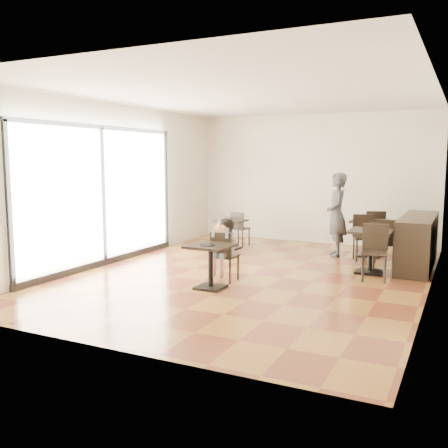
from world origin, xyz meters
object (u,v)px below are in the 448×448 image
Objects in this scene: chair_left_a at (240,229)px; chair_left_b at (220,235)px; child_chair at (225,256)px; child_table at (210,267)px; child at (225,250)px; chair_mid_b at (375,253)px; cafe_table_back at (369,238)px; cafe_table_mid at (370,252)px; chair_mid_a at (384,243)px; chair_back_b at (364,238)px; chair_back_a at (374,231)px; adult_patron at (337,215)px; cafe_table_left at (231,234)px.

chair_left_b is at bearing 96.63° from chair_left_a.
child_table is at bearing 90.00° from child_chair.
child reaches higher than chair_left_b.
chair_mid_b is (2.30, 1.17, -0.06)m from child.
child_chair reaches higher than cafe_table_back.
child_table is 0.90× the size of cafe_table_mid.
chair_mid_a is 1.00× the size of chair_mid_b.
chair_mid_a is 3.73m from chair_left_a.
chair_back_b is (1.83, 2.81, -0.07)m from child.
cafe_table_mid is 2.22m from chair_back_a.
adult_patron is at bearing 125.55° from cafe_table_mid.
chair_back_b is (0.00, -1.10, 0.00)m from chair_back_a.
adult_patron is 1.87× the size of chair_mid_a.
child is 1.15× the size of chair_back_b.
cafe_table_left is 0.55m from chair_left_a.
chair_left_a is 1.00× the size of chair_left_b.
chair_left_a is at bearing 90.00° from cafe_table_left.
cafe_table_left is at bearing -106.36° from adult_patron.
chair_mid_a is at bearing 73.52° from cafe_table_mid.
cafe_table_back is at bearing -75.41° from chair_mid_a.
cafe_table_left is 3.25m from chair_back_a.
child_chair is at bearing -118.50° from cafe_table_back.
cafe_table_mid is at bearing -18.67° from cafe_table_left.
adult_patron is 2.25× the size of cafe_table_mid.
chair_mid_b is 2.78m from chair_back_a.
adult_patron is at bearing 111.88° from chair_mid_b.
chair_mid_b is (2.30, 1.17, 0.05)m from child_chair.
chair_back_a is at bearing 64.99° from child.
chair_mid_b reaches higher than chair_back_a.
adult_patron reaches higher than chair_left_b.
chair_mid_a is (0.16, 0.55, 0.08)m from cafe_table_mid.
child_chair is 2.74m from cafe_table_mid.
chair_back_a reaches higher than cafe_table_mid.
chair_mid_b is at bearing 81.22° from chair_mid_a.
chair_back_b is at bearing 61.50° from child_table.
chair_left_b is (0.00, -1.10, 0.00)m from chair_left_a.
child_chair is 2.63m from chair_left_b.
cafe_table_left is (-2.43, -0.20, -0.56)m from adult_patron.
child is at bearing -0.00° from child_chair.
cafe_table_back is 2.24m from chair_mid_b.
child_table is 3.64m from chair_mid_a.
chair_mid_b reaches higher than chair_back_b.
chair_left_a reaches higher than cafe_table_back.
child_chair is at bearing -144.02° from chair_back_b.
chair_left_a is (-1.25, 3.97, 0.05)m from child_table.
child_table is 3.84m from adult_patron.
adult_patron is at bearing -44.02° from chair_mid_a.
child is at bearing 116.72° from chair_left_a.
child is at bearing -55.02° from chair_left_b.
adult_patron is at bearing -155.22° from cafe_table_back.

